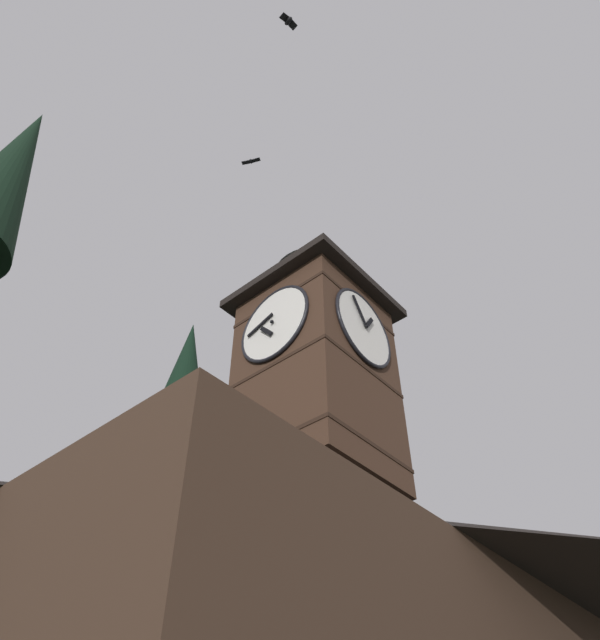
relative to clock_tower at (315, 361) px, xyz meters
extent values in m
pyramid|color=black|center=(0.01, -0.81, -5.65)|extent=(15.89, 12.22, 3.40)
cube|color=#422B1E|center=(-0.02, -0.02, -1.03)|extent=(3.25, 3.25, 5.85)
cube|color=black|center=(-0.02, -0.02, -3.25)|extent=(3.29, 3.29, 0.10)
cube|color=black|center=(-0.02, -0.02, -1.05)|extent=(3.29, 3.29, 0.10)
cube|color=black|center=(-0.02, -0.02, 1.14)|extent=(3.29, 3.29, 0.10)
cylinder|color=white|center=(-0.02, 1.64, 0.28)|extent=(2.27, 0.10, 2.27)
torus|color=black|center=(-0.02, 1.66, 0.28)|extent=(2.37, 0.10, 2.37)
cube|color=black|center=(-0.18, 1.74, 0.51)|extent=(0.41, 0.04, 0.54)
cube|color=black|center=(0.23, 1.74, 0.67)|extent=(0.57, 0.04, 0.83)
sphere|color=black|center=(-0.02, 1.75, 0.28)|extent=(0.10, 0.10, 0.10)
cylinder|color=white|center=(1.64, -0.02, 0.28)|extent=(0.10, 2.27, 2.27)
torus|color=black|center=(1.66, -0.02, 0.28)|extent=(0.10, 2.37, 2.37)
cube|color=black|center=(1.74, -0.21, 0.06)|extent=(0.04, 0.47, 0.50)
cube|color=black|center=(1.74, -0.46, 0.42)|extent=(0.04, 0.91, 0.37)
sphere|color=black|center=(1.75, -0.02, 0.28)|extent=(0.10, 0.10, 0.10)
cube|color=black|center=(-0.02, -0.02, 2.02)|extent=(3.95, 3.95, 0.25)
cylinder|color=tan|center=(-0.02, -0.02, 2.77)|extent=(2.20, 2.20, 1.24)
cylinder|color=#2D2319|center=(-0.02, -0.02, 2.30)|extent=(2.26, 2.26, 0.10)
cylinder|color=#2D2319|center=(-0.02, -0.02, 2.61)|extent=(2.26, 2.26, 0.10)
cylinder|color=#2D2319|center=(-0.02, -0.02, 2.92)|extent=(2.26, 2.26, 0.10)
cylinder|color=#2D2319|center=(-0.02, -0.02, 3.23)|extent=(2.26, 2.26, 0.10)
cone|color=#424C5B|center=(-0.02, -0.02, 4.09)|extent=(2.50, 2.50, 1.42)
sphere|color=#384251|center=(-0.02, -0.02, 4.90)|extent=(0.16, 0.16, 0.16)
cone|color=black|center=(-0.48, -6.54, -3.84)|extent=(3.73, 3.73, 4.03)
cone|color=black|center=(-0.48, -6.54, -1.31)|extent=(3.04, 3.04, 4.26)
cone|color=black|center=(-0.48, -6.54, 1.02)|extent=(2.35, 2.35, 4.06)
cone|color=black|center=(-0.48, -6.54, 3.50)|extent=(1.65, 1.65, 4.20)
cone|color=black|center=(8.20, -3.78, 3.46)|extent=(2.10, 2.10, 6.28)
ellipsoid|color=black|center=(5.15, 3.47, 7.31)|extent=(0.19, 0.29, 0.15)
cube|color=black|center=(5.02, 3.49, 7.31)|extent=(0.29, 0.22, 0.11)
cube|color=black|center=(5.29, 3.46, 7.31)|extent=(0.29, 0.22, 0.11)
ellipsoid|color=black|center=(1.99, -1.20, 8.75)|extent=(0.22, 0.18, 0.11)
cube|color=black|center=(1.92, -1.04, 8.75)|extent=(0.27, 0.37, 0.05)
cube|color=black|center=(2.07, -1.35, 8.75)|extent=(0.27, 0.37, 0.05)
camera|label=1|loc=(10.02, 8.11, -10.36)|focal=33.79mm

